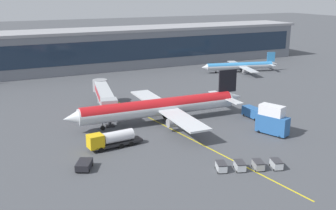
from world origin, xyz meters
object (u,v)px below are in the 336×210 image
commuter_jet_far (240,66)px  catering_lift (272,120)px  baggage_cart_0 (221,167)px  pushback_tug (84,164)px  baggage_cart_1 (240,166)px  baggage_cart_3 (276,164)px  lavatory_truck (253,112)px  baggage_cart_2 (258,165)px  fuel_tanker (111,139)px  main_airliner (160,107)px

commuter_jet_far → catering_lift: bearing=-119.9°
baggage_cart_0 → commuter_jet_far: size_ratio=0.10×
pushback_tug → baggage_cart_1: size_ratio=1.47×
baggage_cart_3 → commuter_jet_far: size_ratio=0.10×
lavatory_truck → baggage_cart_2: size_ratio=1.96×
fuel_tanker → commuter_jet_far: 83.63m
catering_lift → baggage_cart_1: (-16.43, -11.67, -2.28)m
catering_lift → baggage_cart_1: bearing=-144.6°
catering_lift → baggage_cart_0: bearing=-151.4°
lavatory_truck → baggage_cart_3: lavatory_truck is taller
main_airliner → catering_lift: (17.74, -17.47, -0.58)m
main_airliner → commuter_jet_far: 65.49m
lavatory_truck → baggage_cart_2: lavatory_truck is taller
baggage_cart_0 → baggage_cart_2: (6.03, -2.13, 0.00)m
main_airliner → fuel_tanker: (-15.07, -10.19, -1.90)m
main_airliner → baggage_cart_3: (7.35, -31.28, -2.86)m
baggage_cart_0 → baggage_cart_3: bearing=-19.4°
pushback_tug → baggage_cart_0: bearing=-27.6°
pushback_tug → baggage_cart_1: bearing=-26.6°
pushback_tug → commuter_jet_far: (73.48, 58.13, 1.50)m
catering_lift → baggage_cart_1: 20.28m
main_airliner → lavatory_truck: bearing=-17.8°
baggage_cart_1 → baggage_cart_3: same height
catering_lift → commuter_jet_far: commuter_jet_far is taller
main_airliner → catering_lift: 24.90m
catering_lift → baggage_cart_3: (-10.39, -13.81, -2.28)m
lavatory_truck → pushback_tug: (-43.37, -10.57, -0.57)m
main_airliner → lavatory_truck: 22.30m
pushback_tug → baggage_cart_0: (20.54, -10.71, -0.07)m
baggage_cart_2 → baggage_cart_3: 3.20m
main_airliner → baggage_cart_1: bearing=-87.4°
catering_lift → baggage_cart_3: catering_lift is taller
baggage_cart_3 → commuter_jet_far: (43.89, 72.04, 1.56)m
main_airliner → baggage_cart_1: main_airliner is taller
fuel_tanker → main_airliner: bearing=34.1°
baggage_cart_0 → fuel_tanker: bearing=126.8°
fuel_tanker → commuter_jet_far: (66.31, 50.95, 0.60)m
lavatory_truck → baggage_cart_3: 28.10m
fuel_tanker → commuter_jet_far: commuter_jet_far is taller
baggage_cart_0 → baggage_cart_1: bearing=-19.4°
lavatory_truck → baggage_cart_0: bearing=-137.0°
baggage_cart_0 → baggage_cart_3: 9.60m
baggage_cart_1 → baggage_cart_3: (6.03, -2.13, 0.00)m
main_airliner → catering_lift: size_ratio=6.06×
baggage_cart_2 → commuter_jet_far: 85.09m
baggage_cart_3 → baggage_cart_2: bearing=160.6°
fuel_tanker → baggage_cart_3: 30.79m
pushback_tug → main_airliner: bearing=38.0°
catering_lift → main_airliner: bearing=135.4°
pushback_tug → catering_lift: (39.98, -0.11, 2.22)m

